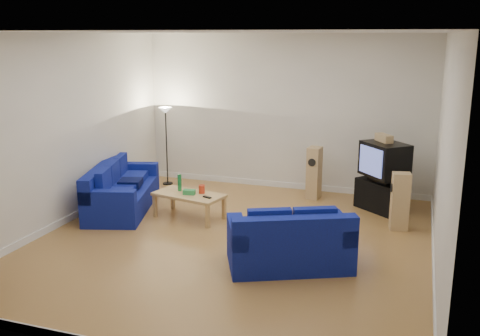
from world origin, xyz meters
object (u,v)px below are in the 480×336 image
(sofa_three_seat, at_px, (120,193))
(sofa_loveseat, at_px, (290,246))
(coffee_table, at_px, (189,197))
(tv_stand, at_px, (382,196))
(television, at_px, (384,160))

(sofa_three_seat, xyz_separation_m, sofa_loveseat, (3.59, -1.47, 0.00))
(sofa_three_seat, distance_m, sofa_loveseat, 3.88)
(sofa_three_seat, height_order, coffee_table, sofa_three_seat)
(coffee_table, distance_m, tv_stand, 3.54)
(sofa_loveseat, height_order, tv_stand, sofa_loveseat)
(sofa_three_seat, xyz_separation_m, tv_stand, (4.60, 1.51, -0.03))
(tv_stand, bearing_deg, television, -41.47)
(sofa_loveseat, relative_size, television, 1.94)
(sofa_loveseat, bearing_deg, tv_stand, 46.52)
(sofa_three_seat, bearing_deg, sofa_loveseat, 51.06)
(tv_stand, xyz_separation_m, television, (0.01, -0.06, 0.70))
(sofa_loveseat, xyz_separation_m, television, (1.02, 2.92, 0.66))
(tv_stand, bearing_deg, sofa_three_seat, -122.72)
(sofa_three_seat, height_order, television, television)
(sofa_loveseat, relative_size, tv_stand, 2.09)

